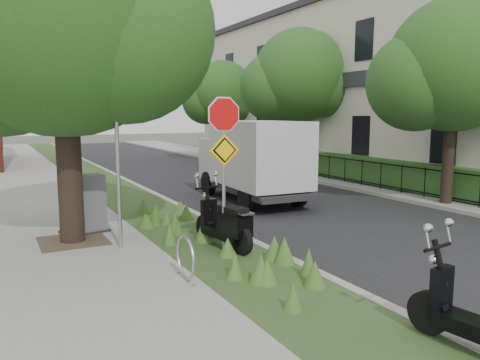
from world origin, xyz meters
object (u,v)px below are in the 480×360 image
object	(u,v)px
scooter_near	(228,228)
box_truck	(253,157)
sign_assembly	(224,142)
utility_cabinet	(83,205)

from	to	relation	value
scooter_near	box_truck	size ratio (longest dim) A/B	0.38
box_truck	sign_assembly	bearing A→B (deg)	-124.95
box_truck	scooter_near	bearing A→B (deg)	-124.35
sign_assembly	utility_cabinet	xyz separation A→B (m)	(-2.24, 2.92, -1.56)
utility_cabinet	scooter_near	bearing A→B (deg)	-50.22
scooter_near	utility_cabinet	xyz separation A→B (m)	(-2.37, 2.84, 0.20)
sign_assembly	utility_cabinet	size ratio (longest dim) A/B	2.39
sign_assembly	scooter_near	size ratio (longest dim) A/B	1.68
scooter_near	utility_cabinet	size ratio (longest dim) A/B	1.42
sign_assembly	scooter_near	world-z (taller)	sign_assembly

